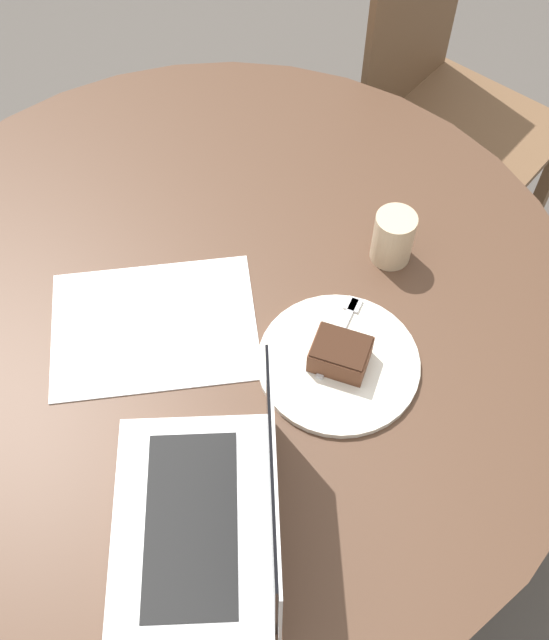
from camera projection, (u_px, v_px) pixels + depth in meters
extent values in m
plane|color=#4C4742|center=(233.00, 464.00, 1.90)|extent=(12.00, 12.00, 0.00)
cylinder|color=#4C3323|center=(233.00, 463.00, 1.89)|extent=(0.40, 0.40, 0.02)
cylinder|color=#4C3323|center=(225.00, 400.00, 1.61)|extent=(0.12, 0.12, 0.66)
cylinder|color=#4C3323|center=(215.00, 308.00, 1.32)|extent=(1.33, 1.33, 0.03)
cube|color=brown|center=(466.00, 133.00, 1.90)|extent=(0.57, 0.57, 0.02)
cube|color=brown|center=(417.00, 7.00, 1.75)|extent=(0.20, 0.35, 0.52)
cube|color=brown|center=(542.00, 192.00, 2.11)|extent=(0.05, 0.05, 0.46)
cube|color=brown|center=(470.00, 274.00, 1.95)|extent=(0.05, 0.05, 0.46)
cube|color=brown|center=(429.00, 131.00, 2.25)|extent=(0.05, 0.05, 0.46)
cube|color=brown|center=(352.00, 204.00, 2.09)|extent=(0.05, 0.05, 0.46)
cube|color=white|center=(154.00, 325.00, 1.28)|extent=(0.42, 0.36, 0.00)
cylinder|color=silver|center=(338.00, 363.00, 1.23)|extent=(0.27, 0.27, 0.01)
cube|color=brown|center=(340.00, 354.00, 1.21)|extent=(0.10, 0.08, 0.05)
cube|color=#351E13|center=(341.00, 346.00, 1.19)|extent=(0.10, 0.08, 0.00)
cube|color=silver|center=(338.00, 337.00, 1.25)|extent=(0.05, 0.17, 0.00)
cube|color=silver|center=(353.00, 305.00, 1.29)|extent=(0.03, 0.03, 0.00)
cylinder|color=#C6AD89|center=(393.00, 238.00, 1.33)|extent=(0.07, 0.07, 0.10)
cube|color=silver|center=(192.00, 524.00, 1.08)|extent=(0.31, 0.38, 0.02)
cube|color=black|center=(191.00, 522.00, 1.07)|extent=(0.20, 0.30, 0.00)
cube|color=silver|center=(275.00, 489.00, 0.98)|extent=(0.09, 0.33, 0.23)
cube|color=black|center=(272.00, 490.00, 0.98)|extent=(0.08, 0.31, 0.21)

